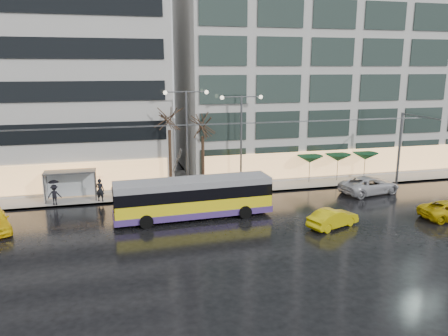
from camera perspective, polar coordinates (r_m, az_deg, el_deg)
name	(u,v)px	position (r m, az deg, el deg)	size (l,w,h in m)	color
ground	(185,239)	(29.52, -5.15, -9.17)	(140.00, 140.00, 0.00)	black
sidewalk	(183,183)	(42.93, -5.42, -1.95)	(80.00, 10.00, 0.15)	gray
kerb	(191,197)	(38.23, -4.30, -3.81)	(80.00, 0.10, 0.15)	slate
building_right	(325,53)	(51.51, 13.01, 14.41)	(32.00, 14.00, 25.00)	#B9B7B1
trolleybus	(194,199)	(32.85, -4.00, -4.08)	(11.87, 4.74, 5.46)	yellow
catenary	(181,153)	(36.00, -5.68, 1.96)	(42.24, 5.12, 7.00)	#595B60
bus_shelter	(66,179)	(39.07, -19.96, -1.34)	(4.20, 1.60, 2.51)	#595B60
street_lamp_near	(187,127)	(38.66, -4.89, 5.35)	(3.96, 0.36, 9.03)	#595B60
street_lamp_far	(241,128)	(39.79, 2.27, 5.20)	(3.96, 0.36, 8.53)	#595B60
tree_a	(169,115)	(38.52, -7.19, 6.91)	(3.20, 3.20, 8.40)	black
tree_b	(203,121)	(39.26, -2.83, 6.10)	(3.20, 3.20, 7.70)	black
parasol_a	(310,159)	(42.99, 11.15, 1.14)	(2.50, 2.50, 2.65)	#595B60
parasol_b	(338,158)	(44.33, 14.67, 1.31)	(2.50, 2.50, 2.65)	#595B60
parasol_c	(365,156)	(45.83, 17.97, 1.47)	(2.50, 2.50, 2.65)	#595B60
taxi_b	(333,218)	(32.13, 14.03, -6.38)	(1.40, 4.03, 1.33)	#D4BD0B
sedan_silver	(369,185)	(41.41, 18.45, -2.13)	(2.58, 5.60, 1.56)	silver
pedestrian_a	(100,185)	(37.81, -15.92, -2.13)	(1.25, 1.26, 2.19)	black
pedestrian_b	(117,190)	(38.14, -13.86, -2.86)	(0.78, 0.61, 1.57)	black
pedestrian_c	(54,192)	(38.10, -21.29, -2.89)	(1.19, 0.95, 2.11)	black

